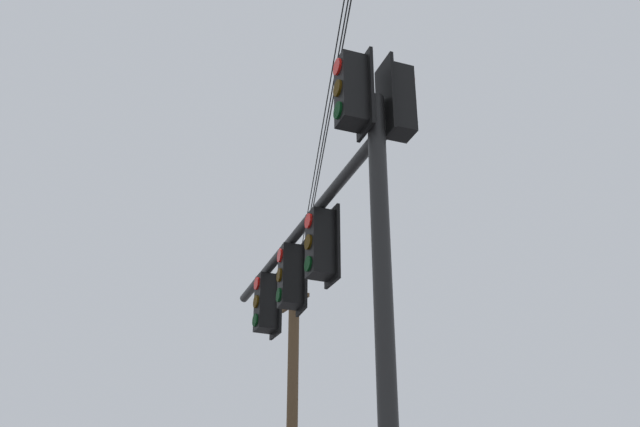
# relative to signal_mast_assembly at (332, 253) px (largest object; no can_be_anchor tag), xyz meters

# --- Properties ---
(signal_mast_assembly) EXTENTS (2.07, 5.71, 6.93)m
(signal_mast_assembly) POSITION_rel_signal_mast_assembly_xyz_m (0.00, 0.00, 0.00)
(signal_mast_assembly) COLOR black
(signal_mast_assembly) RESTS_ON ground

